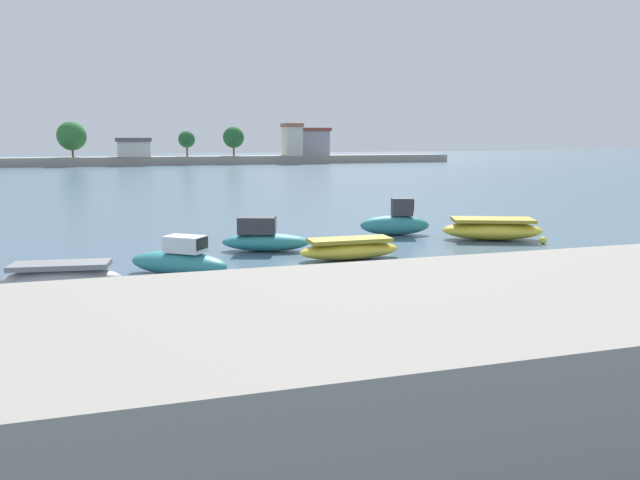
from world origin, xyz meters
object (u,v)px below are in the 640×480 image
at_px(moored_boat_0, 61,278).
at_px(moored_boat_5, 492,229).
at_px(moored_boat_2, 264,238).
at_px(moored_boat_4, 396,223).
at_px(mooring_buoy_0, 543,240).
at_px(moored_boat_3, 350,249).
at_px(moored_boat_1, 179,261).

bearing_deg(moored_boat_0, moored_boat_5, 21.88).
xyz_separation_m(moored_boat_0, moored_boat_2, (8.03, 5.50, 0.10)).
xyz_separation_m(moored_boat_4, moored_boat_5, (4.15, -2.79, -0.13)).
relative_size(moored_boat_5, mooring_buoy_0, 15.35).
bearing_deg(moored_boat_4, mooring_buoy_0, -24.77).
xyz_separation_m(moored_boat_3, moored_boat_5, (8.68, 2.62, 0.09)).
xyz_separation_m(moored_boat_2, moored_boat_5, (11.85, -0.30, -0.07)).
bearing_deg(mooring_buoy_0, moored_boat_2, 171.03).
distance_m(moored_boat_1, moored_boat_5, 16.32).
distance_m(moored_boat_2, moored_boat_4, 8.10).
height_order(moored_boat_1, moored_boat_2, moored_boat_2).
xyz_separation_m(moored_boat_0, moored_boat_5, (19.88, 5.20, 0.03)).
distance_m(moored_boat_0, moored_boat_4, 17.65).
height_order(moored_boat_1, moored_boat_4, moored_boat_4).
distance_m(moored_boat_3, moored_boat_4, 7.07).
bearing_deg(moored_boat_4, moored_boat_5, -20.36).
distance_m(moored_boat_0, moored_boat_1, 4.26).
bearing_deg(mooring_buoy_0, moored_boat_4, 141.63).
xyz_separation_m(moored_boat_0, moored_boat_4, (15.73, 7.99, 0.16)).
height_order(moored_boat_0, moored_boat_4, moored_boat_4).
bearing_deg(moored_boat_4, moored_boat_3, -116.39).
bearing_deg(moored_boat_2, moored_boat_1, -117.21).
bearing_deg(moored_boat_3, moored_boat_4, 49.84).
bearing_deg(moored_boat_5, moored_boat_4, 166.63).
distance_m(moored_boat_0, moored_boat_2, 9.73).
bearing_deg(moored_boat_5, moored_boat_2, -160.84).
xyz_separation_m(moored_boat_1, moored_boat_2, (4.06, 3.97, 0.04)).
relative_size(moored_boat_1, moored_boat_2, 0.97).
relative_size(moored_boat_1, mooring_buoy_0, 11.75).
bearing_deg(moored_boat_3, moored_boat_0, -167.18).
xyz_separation_m(moored_boat_0, moored_boat_1, (3.97, 1.53, 0.06)).
relative_size(moored_boat_2, moored_boat_4, 1.09).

